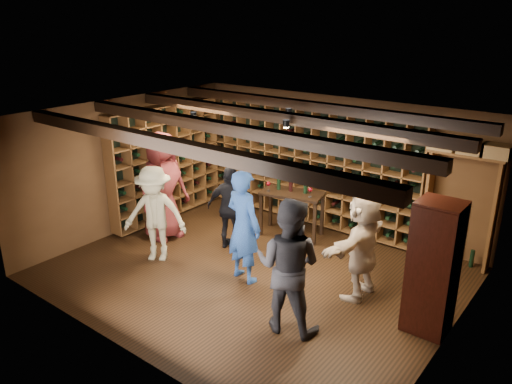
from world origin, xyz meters
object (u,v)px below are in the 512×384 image
Objects in this scene: guest_khaki at (155,214)px; tasting_table at (292,197)px; man_blue_shirt at (244,226)px; guest_beige at (362,244)px; guest_woman_black at (231,208)px; guest_red_floral at (163,186)px; display_cabinet at (433,270)px; man_grey_suit at (288,266)px.

guest_khaki reaches higher than tasting_table.
guest_beige is (1.63, 0.66, -0.08)m from man_blue_shirt.
tasting_table is (-0.33, 1.80, -0.14)m from man_blue_shirt.
guest_beige is at bearing -12.98° from guest_khaki.
guest_woman_black is 0.92× the size of guest_khaki.
tasting_table is (-1.96, 1.13, -0.06)m from guest_beige.
guest_red_floral is 1.35m from guest_woman_black.
guest_beige is 1.32× the size of tasting_table.
guest_woman_black reaches higher than tasting_table.
guest_woman_black is at bearing 175.51° from display_cabinet.
guest_beige is 2.26m from tasting_table.
display_cabinet is at bearing -20.10° from guest_khaki.
display_cabinet is 3.33m from tasting_table.
display_cabinet is 1.43× the size of tasting_table.
guest_red_floral reaches higher than tasting_table.
man_blue_shirt is 1.76m from guest_beige.
guest_beige is (-1.08, 0.22, -0.04)m from display_cabinet.
guest_red_floral reaches higher than guest_khaki.
display_cabinet is 1.17× the size of guest_woman_black.
guest_red_floral is (-2.14, 0.32, 0.10)m from man_blue_shirt.
guest_khaki is (-0.71, -1.09, 0.06)m from guest_woman_black.
guest_woman_black is (-0.86, 0.72, -0.14)m from man_blue_shirt.
man_blue_shirt is at bearing -93.57° from tasting_table.
guest_beige is (2.50, -0.06, 0.07)m from guest_woman_black.
display_cabinet is at bearing -162.55° from man_blue_shirt.
display_cabinet reaches higher than guest_khaki.
guest_khaki is at bearing -169.29° from display_cabinet.
guest_red_floral is 1.33× the size of guest_woman_black.
man_blue_shirt reaches higher than tasting_table.
display_cabinet is at bearing 156.42° from guest_woman_black.
man_blue_shirt is at bearing -17.54° from guest_khaki.
man_grey_suit is at bearing 127.98° from guest_woman_black.
guest_red_floral reaches higher than man_blue_shirt.
guest_red_floral is 0.91m from guest_khaki.
display_cabinet is 1.08× the size of guest_khaki.
guest_woman_black is 2.50m from guest_beige.
man_blue_shirt is 1.13m from guest_woman_black.
guest_beige is at bearing -149.73° from man_blue_shirt.
guest_beige is at bearing -119.70° from man_grey_suit.
man_grey_suit is at bearing -36.47° from guest_khaki.
guest_woman_black is (-2.12, 1.37, -0.16)m from man_grey_suit.
display_cabinet is 1.11m from guest_beige.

